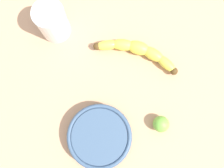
{
  "coord_description": "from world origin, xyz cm",
  "views": [
    {
      "loc": [
        -1.69,
        17.63,
        71.3
      ],
      "look_at": [
        -0.85,
        4.91,
        5.0
      ],
      "focal_mm": 38.22,
      "sensor_mm": 36.0,
      "label": 1
    }
  ],
  "objects_px": {
    "smoothie_glass": "(53,22)",
    "ceramic_bowl": "(100,136)",
    "lime_fruit": "(161,124)",
    "banana": "(137,51)"
  },
  "relations": [
    {
      "from": "smoothie_glass",
      "to": "banana",
      "type": "bearing_deg",
      "value": 166.87
    },
    {
      "from": "ceramic_bowl",
      "to": "lime_fruit",
      "type": "bearing_deg",
      "value": -165.18
    },
    {
      "from": "smoothie_glass",
      "to": "ceramic_bowl",
      "type": "distance_m",
      "value": 0.35
    },
    {
      "from": "banana",
      "to": "smoothie_glass",
      "type": "bearing_deg",
      "value": 1.21
    },
    {
      "from": "banana",
      "to": "lime_fruit",
      "type": "bearing_deg",
      "value": 123.94
    },
    {
      "from": "smoothie_glass",
      "to": "ceramic_bowl",
      "type": "relative_size",
      "value": 0.64
    },
    {
      "from": "banana",
      "to": "smoothie_glass",
      "type": "height_order",
      "value": "smoothie_glass"
    },
    {
      "from": "smoothie_glass",
      "to": "ceramic_bowl",
      "type": "height_order",
      "value": "smoothie_glass"
    },
    {
      "from": "lime_fruit",
      "to": "banana",
      "type": "bearing_deg",
      "value": -70.4
    },
    {
      "from": "smoothie_glass",
      "to": "lime_fruit",
      "type": "relative_size",
      "value": 2.48
    }
  ]
}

